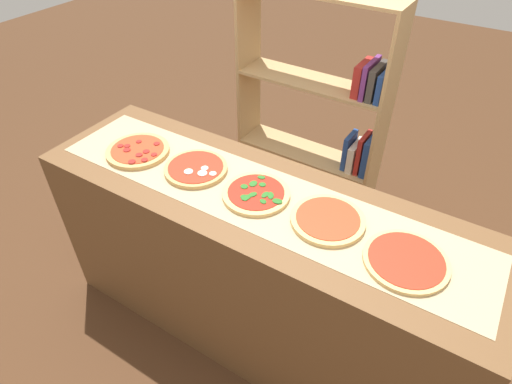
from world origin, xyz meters
TOP-DOWN VIEW (x-y plane):
  - ground_plane at (0.00, 0.00)m, footprint 12.00×12.00m
  - counter at (0.00, 0.00)m, footprint 2.10×0.62m
  - parchment_paper at (0.00, 0.00)m, footprint 1.98×0.41m
  - pizza_pepperoni_0 at (-0.66, -0.03)m, footprint 0.30×0.30m
  - pizza_mozzarella_1 at (-0.33, 0.00)m, footprint 0.29×0.29m
  - pizza_spinach_2 at (0.00, 0.00)m, footprint 0.29×0.29m
  - pizza_plain_3 at (0.33, 0.01)m, footprint 0.30×0.30m
  - pizza_plain_4 at (0.66, -0.04)m, footprint 0.31×0.31m
  - bookshelf at (-0.12, 1.01)m, footprint 0.95×0.27m

SIDE VIEW (x-z plane):
  - ground_plane at x=0.00m, z-range 0.00..0.00m
  - counter at x=0.00m, z-range 0.00..0.96m
  - bookshelf at x=-0.12m, z-range -0.03..1.51m
  - parchment_paper at x=0.00m, z-range 0.96..0.96m
  - pizza_plain_4 at x=0.66m, z-range 0.96..0.98m
  - pizza_spinach_2 at x=0.00m, z-range 0.96..0.98m
  - pizza_plain_3 at x=0.33m, z-range 0.96..0.98m
  - pizza_mozzarella_1 at x=-0.33m, z-range 0.96..0.98m
  - pizza_pepperoni_0 at x=-0.66m, z-range 0.96..0.98m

